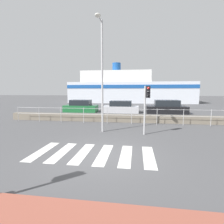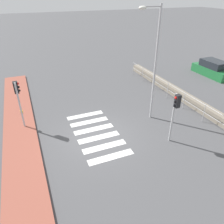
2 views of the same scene
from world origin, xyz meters
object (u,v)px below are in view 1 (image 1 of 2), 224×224
Objects in this scene: ferry_boat at (128,89)px; parked_car_green at (81,107)px; traffic_light_far at (147,99)px; parked_car_black at (167,108)px; parked_car_silver at (121,108)px; streetlamp at (101,64)px.

parked_car_green is at bearing -104.79° from ferry_boat.
traffic_light_far is 12.55m from parked_car_green.
parked_car_silver is at bearing 180.00° from parked_car_black.
parked_car_green is at bearing -180.00° from parked_car_black.
traffic_light_far is at bearing -76.61° from parked_car_silver.
parked_car_black is at bearing 0.00° from parked_car_green.
parked_car_silver is (-2.41, 10.11, -1.50)m from traffic_light_far.
traffic_light_far is 0.11× the size of ferry_boat.
traffic_light_far reaches higher than parked_car_green.
parked_car_black reaches higher than parked_car_silver.
traffic_light_far is at bearing -105.49° from parked_car_black.
ferry_boat is at bearing 89.68° from streetlamp.
parked_car_black is (5.33, -18.02, -2.19)m from ferry_boat.
streetlamp reaches higher than parked_car_black.
parked_car_silver is (0.28, 9.97, -3.54)m from streetlamp.
parked_car_black is (2.80, 10.11, -1.45)m from traffic_light_far.
parked_car_green is (-4.76, -18.02, -2.21)m from ferry_boat.
parked_car_black is (10.09, 0.00, 0.02)m from parked_car_green.
traffic_light_far is at bearing -84.86° from ferry_boat.
parked_car_silver is (4.89, 0.00, -0.03)m from parked_car_green.
parked_car_black is (5.49, 9.97, -3.49)m from streetlamp.
parked_car_green is (-7.29, 10.11, -1.48)m from traffic_light_far.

